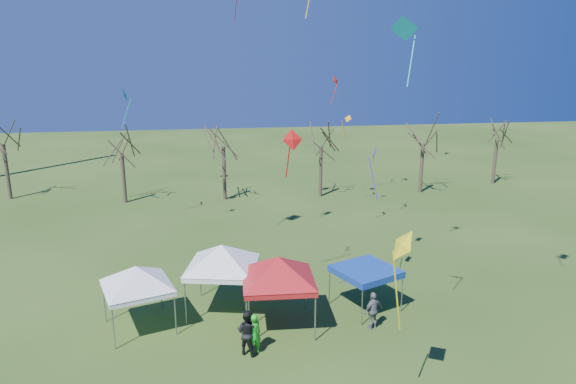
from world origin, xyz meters
The scene contains 21 objects.
ground centered at (0.00, 0.00, 0.00)m, with size 140.00×140.00×0.00m, color #294616.
tree_0 centered at (-20.85, 27.38, 6.49)m, with size 3.83×3.83×8.44m.
tree_1 centered at (-10.77, 24.65, 5.79)m, with size 3.42×3.42×7.54m.
tree_2 centered at (-2.37, 24.38, 6.29)m, with size 3.71×3.71×8.18m.
tree_3 centered at (6.03, 24.04, 6.08)m, with size 3.59×3.59×7.91m.
tree_4 centered at (15.36, 24.00, 6.06)m, with size 3.58×3.58×7.89m.
tree_5 centered at (23.72, 26.07, 5.73)m, with size 3.39×3.39×7.46m.
tent_white_west centered at (-6.99, 2.90, 2.83)m, with size 3.77×3.77×3.50m.
tent_white_mid centered at (-3.17, 4.02, 3.16)m, with size 4.34×4.34×3.92m.
tent_red centered at (-0.73, 2.13, 3.16)m, with size 4.43×4.43×3.91m.
tent_blue centered at (3.70, 3.20, 1.93)m, with size 3.50×3.50×2.10m.
person_dark centered at (-2.32, 0.08, 0.97)m, with size 0.95×0.74×1.95m, color black.
person_green centered at (-2.06, 0.01, 0.90)m, with size 0.66×0.43×1.81m, color green.
person_grey centered at (3.47, 1.24, 0.88)m, with size 1.04×0.43×1.77m, color slate.
kite_27 centered at (3.38, -0.94, 12.92)m, with size 1.16×1.08×2.47m.
kite_22 centered at (7.79, 22.10, 6.96)m, with size 0.88×0.90×2.32m.
kite_13 centered at (-9.15, 18.31, 9.44)m, with size 0.81×1.12×2.85m.
kite_5 centered at (2.32, -4.46, 6.17)m, with size 0.71×1.15×3.63m.
kite_17 centered at (4.46, 4.99, 7.31)m, with size 0.69×1.01×3.05m.
kite_1 centered at (-0.05, 2.41, 8.54)m, with size 0.98×0.56×2.12m.
kite_19 centered at (5.88, 18.77, 10.23)m, with size 0.79×0.84×2.15m.
Camera 1 is at (-3.59, -18.94, 11.98)m, focal length 32.00 mm.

